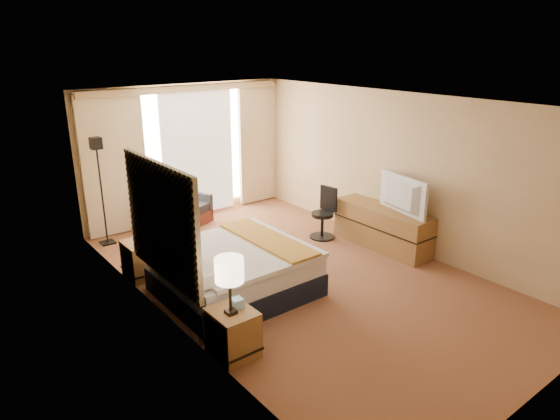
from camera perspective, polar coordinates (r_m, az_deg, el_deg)
floor at (r=7.60m, az=2.27°, el=-7.49°), size 4.20×7.00×0.02m
ceiling at (r=6.85m, az=2.56°, el=12.38°), size 4.20×7.00×0.02m
wall_back at (r=9.96m, az=-10.82°, el=6.53°), size 4.20×0.02×2.60m
wall_front at (r=5.17m, az=28.62°, el=-7.27°), size 4.20×0.02×2.60m
wall_left at (r=6.04m, az=-12.97°, el=-1.71°), size 0.02×7.00×2.60m
wall_right at (r=8.58m, az=13.19°, el=4.40°), size 0.02×7.00×2.60m
headboard at (r=6.23m, az=-13.42°, el=-1.28°), size 0.06×1.85×1.50m
nightstand_left at (r=5.76m, az=-5.41°, el=-13.78°), size 0.45×0.52×0.55m
nightstand_right at (r=7.75m, az=-15.55°, el=-5.44°), size 0.45×0.52×0.55m
media_dresser at (r=8.66m, az=11.60°, el=-1.95°), size 0.50×1.80×0.70m
window at (r=10.04m, az=-9.48°, el=6.82°), size 2.30×0.02×2.30m
curtains at (r=9.83m, az=-10.57°, el=7.04°), size 4.12×0.19×2.56m
bed at (r=7.00m, az=-5.24°, el=-6.88°), size 1.92×1.76×0.93m
loveseat at (r=9.62m, az=-11.78°, el=-0.38°), size 1.45×1.11×0.80m
floor_lamp at (r=8.86m, az=-19.98°, el=4.32°), size 0.24×0.24×1.87m
desk_chair at (r=8.92m, az=5.07°, el=-0.60°), size 0.45×0.45×0.92m
lamp_left at (r=5.33m, az=-5.82°, el=-6.96°), size 0.31×0.31×0.66m
lamp_right at (r=7.42m, az=-15.58°, el=-0.05°), size 0.31×0.31×0.65m
tissue_box at (r=5.65m, az=-4.94°, el=-10.56°), size 0.13×0.13×0.11m
telephone at (r=7.52m, az=-14.57°, el=-3.52°), size 0.23×0.20×0.07m
television at (r=8.23m, az=13.31°, el=1.65°), size 0.33×1.07×0.61m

